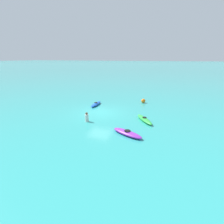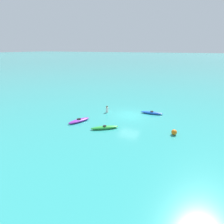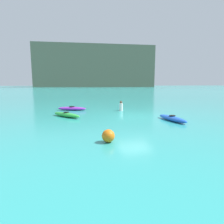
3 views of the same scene
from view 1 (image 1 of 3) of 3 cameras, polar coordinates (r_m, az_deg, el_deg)
ground_plane at (r=18.77m, az=-4.03°, el=-0.05°), size 600.00×600.00×0.00m
kayak_green at (r=16.36m, az=10.51°, el=-2.36°), size 2.16×2.63×0.37m
kayak_blue at (r=21.47m, az=-5.26°, el=2.59°), size 0.83×2.78×0.37m
kayak_purple at (r=13.31m, az=5.01°, el=-6.81°), size 2.74×1.72×0.37m
buoy_orange at (r=22.89m, az=10.14°, el=3.60°), size 0.54×0.54×0.54m
person_near_shore at (r=16.05m, az=-8.20°, el=-1.79°), size 0.40×0.40×0.88m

